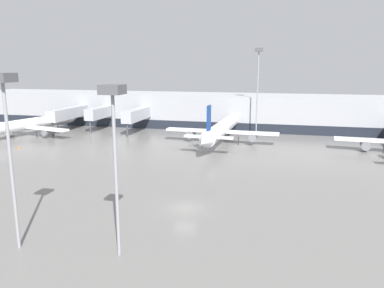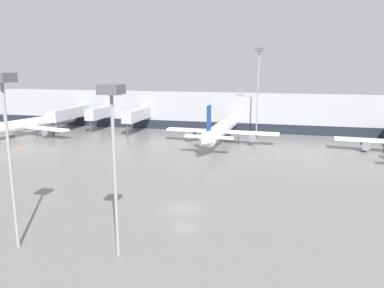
{
  "view_description": "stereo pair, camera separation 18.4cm",
  "coord_description": "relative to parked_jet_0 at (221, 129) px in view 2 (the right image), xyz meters",
  "views": [
    {
      "loc": [
        10.92,
        -40.63,
        16.63
      ],
      "look_at": [
        -4.81,
        22.78,
        3.0
      ],
      "focal_mm": 35.0,
      "sensor_mm": 36.0,
      "label": 1
    },
    {
      "loc": [
        11.1,
        -40.58,
        16.63
      ],
      "look_at": [
        -4.81,
        22.78,
        3.0
      ],
      "focal_mm": 35.0,
      "sensor_mm": 36.0,
      "label": 2
    }
  ],
  "objects": [
    {
      "name": "parked_jet_2",
      "position": [
        -47.79,
        -1.99,
        -0.5
      ],
      "size": [
        25.78,
        34.75,
        9.5
      ],
      "rotation": [
        0.0,
        0.0,
        1.34
      ],
      "color": "white",
      "rests_on": "ground_plane"
    },
    {
      "name": "apron_light_mast_3",
      "position": [
        6.74,
        11.29,
        12.98
      ],
      "size": [
        1.8,
        1.8,
        20.8
      ],
      "color": "gray",
      "rests_on": "ground_plane"
    },
    {
      "name": "apron_light_mast_0",
      "position": [
        -0.58,
        -51.37,
        9.07
      ],
      "size": [
        1.8,
        1.8,
        15.15
      ],
      "color": "gray",
      "rests_on": "ground_plane"
    },
    {
      "name": "traffic_cone_0",
      "position": [
        -39.61,
        -15.3,
        -2.87
      ],
      "size": [
        0.43,
        0.43,
        0.58
      ],
      "color": "orange",
      "rests_on": "ground_plane"
    },
    {
      "name": "ground_plane",
      "position": [
        2.29,
        -39.16,
        -3.16
      ],
      "size": [
        320.0,
        320.0,
        0.0
      ],
      "primitive_type": "plane",
      "color": "slate"
    },
    {
      "name": "parked_jet_0",
      "position": [
        0.0,
        0.0,
        0.0
      ],
      "size": [
        24.91,
        34.95,
        9.49
      ],
      "rotation": [
        0.0,
        0.0,
        1.53
      ],
      "color": "silver",
      "rests_on": "ground_plane"
    },
    {
      "name": "apron_light_mast_5",
      "position": [
        -10.26,
        -52.35,
        9.73
      ],
      "size": [
        1.8,
        1.8,
        16.07
      ],
      "color": "gray",
      "rests_on": "ground_plane"
    },
    {
      "name": "terminal_building",
      "position": [
        1.84,
        22.64,
        1.34
      ],
      "size": [
        160.0,
        31.96,
        9.0
      ],
      "color": "#9EA0A5",
      "rests_on": "ground_plane"
    }
  ]
}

